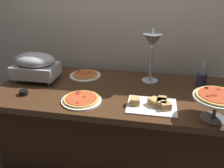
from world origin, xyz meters
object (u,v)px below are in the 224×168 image
chafing_dish (35,65)px  sandwich_platter (154,104)px  sauce_cup_near (24,92)px  pizza_plate_raised_stand (217,99)px  heat_lamp (152,46)px  pizza_plate_center (81,99)px  utensil_holder (201,79)px  pizza_plate_front (85,75)px

chafing_dish → sandwich_platter: (1.02, -0.28, -0.12)m
sauce_cup_near → pizza_plate_raised_stand: bearing=-3.5°
pizza_plate_raised_stand → sauce_cup_near: (-1.38, 0.08, -0.13)m
chafing_dish → heat_lamp: size_ratio=0.81×
heat_lamp → sandwich_platter: bearing=-81.3°
pizza_plate_center → utensil_holder: utensil_holder is taller
pizza_plate_front → sauce_cup_near: (-0.37, -0.44, 0.01)m
heat_lamp → sandwich_platter: (0.05, -0.31, -0.34)m
chafing_dish → utensil_holder: size_ratio=1.64×
pizza_plate_center → chafing_dish: bearing=149.6°
heat_lamp → pizza_plate_center: 0.67m
sandwich_platter → sauce_cup_near: sandwich_platter is taller
sauce_cup_near → utensil_holder: utensil_holder is taller
chafing_dish → pizza_plate_center: bearing=-30.4°
sandwich_platter → utensil_holder: bearing=48.6°
heat_lamp → sauce_cup_near: heat_lamp is taller
pizza_plate_front → pizza_plate_raised_stand: 1.15m
pizza_plate_raised_stand → chafing_dish: bearing=165.6°
heat_lamp → pizza_plate_front: bearing=167.0°
heat_lamp → pizza_plate_front: heat_lamp is taller
heat_lamp → sauce_cup_near: (-0.95, -0.31, -0.34)m
pizza_plate_center → sandwich_platter: sandwich_platter is taller
pizza_plate_center → heat_lamp: bearing=33.6°
pizza_plate_raised_stand → sauce_cup_near: pizza_plate_raised_stand is taller
sandwich_platter → pizza_plate_center: bearing=-178.4°
pizza_plate_front → sandwich_platter: (0.63, -0.44, 0.01)m
heat_lamp → pizza_plate_center: bearing=-146.4°
pizza_plate_raised_stand → sauce_cup_near: size_ratio=4.49×
chafing_dish → heat_lamp: heat_lamp is taller
chafing_dish → pizza_plate_center: size_ratio=1.26×
heat_lamp → pizza_plate_center: heat_lamp is taller
heat_lamp → chafing_dish: bearing=-178.3°
pizza_plate_front → utensil_holder: (1.01, -0.01, 0.05)m
sandwich_platter → utensil_holder: size_ratio=1.52×
heat_lamp → utensil_holder: heat_lamp is taller
chafing_dish → pizza_plate_raised_stand: bearing=-14.4°
heat_lamp → sandwich_platter: heat_lamp is taller
heat_lamp → utensil_holder: bearing=16.3°
sandwich_platter → sauce_cup_near: bearing=-180.0°
pizza_plate_front → pizza_plate_center: 0.47m
pizza_plate_raised_stand → sandwich_platter: 0.41m
chafing_dish → pizza_plate_center: chafing_dish is taller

